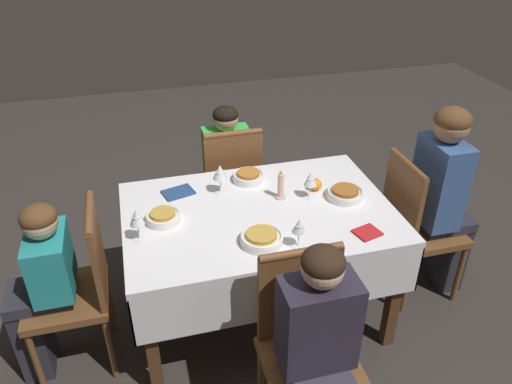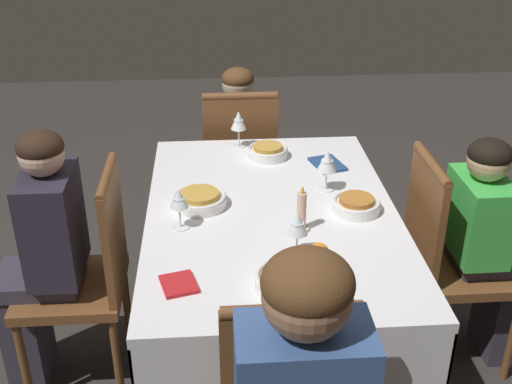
{
  "view_description": "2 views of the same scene",
  "coord_description": "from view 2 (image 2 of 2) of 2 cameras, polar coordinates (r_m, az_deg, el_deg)",
  "views": [
    {
      "loc": [
        -0.57,
        -2.07,
        2.16
      ],
      "look_at": [
        -0.03,
        -0.04,
        0.87
      ],
      "focal_mm": 35.0,
      "sensor_mm": 36.0,
      "label": 1
    },
    {
      "loc": [
        2.08,
        -0.21,
        1.89
      ],
      "look_at": [
        0.09,
        -0.07,
        0.85
      ],
      "focal_mm": 45.0,
      "sensor_mm": 36.0,
      "label": 2
    }
  ],
  "objects": [
    {
      "name": "ground_plane",
      "position": [
        2.82,
        1.25,
        -14.69
      ],
      "size": [
        8.0,
        8.0,
        0.0
      ],
      "primitive_type": "plane",
      "color": "#332D2B"
    },
    {
      "name": "dining_table",
      "position": [
        2.44,
        1.4,
        -3.62
      ],
      "size": [
        1.39,
        0.93,
        0.73
      ],
      "color": "silver",
      "rests_on": "ground_plane"
    },
    {
      "name": "chair_west",
      "position": [
        3.32,
        -1.45,
        2.68
      ],
      "size": [
        0.4,
        0.4,
        0.92
      ],
      "rotation": [
        0.0,
        0.0,
        -1.57
      ],
      "color": "brown",
      "rests_on": "ground_plane"
    },
    {
      "name": "chair_south",
      "position": [
        2.53,
        -14.71,
        -6.82
      ],
      "size": [
        0.4,
        0.4,
        0.92
      ],
      "color": "brown",
      "rests_on": "ground_plane"
    },
    {
      "name": "chair_north",
      "position": [
        2.66,
        16.66,
        -5.3
      ],
      "size": [
        0.4,
        0.4,
        0.92
      ],
      "rotation": [
        0.0,
        0.0,
        3.14
      ],
      "color": "brown",
      "rests_on": "ground_plane"
    },
    {
      "name": "person_child_teal",
      "position": [
        3.46,
        -1.6,
        4.32
      ],
      "size": [
        0.33,
        0.3,
        0.97
      ],
      "rotation": [
        0.0,
        0.0,
        -1.57
      ],
      "color": "#282833",
      "rests_on": "ground_plane"
    },
    {
      "name": "person_child_dark",
      "position": [
        2.52,
        -18.51,
        -5.22
      ],
      "size": [
        0.3,
        0.33,
        1.07
      ],
      "color": "#383342",
      "rests_on": "ground_plane"
    },
    {
      "name": "person_child_green",
      "position": [
        2.7,
        20.07,
        -4.32
      ],
      "size": [
        0.3,
        0.33,
        0.99
      ],
      "rotation": [
        0.0,
        0.0,
        3.14
      ],
      "color": "#383342",
      "rests_on": "ground_plane"
    },
    {
      "name": "bowl_east",
      "position": [
        1.97,
        2.64,
        -7.74
      ],
      "size": [
        0.2,
        0.2,
        0.06
      ],
      "color": "white",
      "rests_on": "dining_table"
    },
    {
      "name": "wine_glass_east",
      "position": [
        2.09,
        3.71,
        -2.92
      ],
      "size": [
        0.07,
        0.07,
        0.16
      ],
      "color": "white",
      "rests_on": "dining_table"
    },
    {
      "name": "bowl_west",
      "position": [
        2.82,
        1.06,
        3.64
      ],
      "size": [
        0.18,
        0.18,
        0.06
      ],
      "color": "white",
      "rests_on": "dining_table"
    },
    {
      "name": "wine_glass_west",
      "position": [
        2.89,
        -1.56,
        6.3
      ],
      "size": [
        0.07,
        0.07,
        0.17
      ],
      "color": "white",
      "rests_on": "dining_table"
    },
    {
      "name": "bowl_south",
      "position": [
        2.42,
        -5.02,
        -0.64
      ],
      "size": [
        0.2,
        0.2,
        0.06
      ],
      "color": "white",
      "rests_on": "dining_table"
    },
    {
      "name": "wine_glass_south",
      "position": [
        2.25,
        -6.87,
        -0.74
      ],
      "size": [
        0.07,
        0.07,
        0.15
      ],
      "color": "white",
      "rests_on": "dining_table"
    },
    {
      "name": "bowl_north",
      "position": [
        2.41,
        8.91,
        -1.09
      ],
      "size": [
        0.18,
        0.18,
        0.06
      ],
      "color": "white",
      "rests_on": "dining_table"
    },
    {
      "name": "wine_glass_north",
      "position": [
        2.51,
        6.34,
        2.67
      ],
      "size": [
        0.08,
        0.08,
        0.17
      ],
      "color": "white",
      "rests_on": "dining_table"
    },
    {
      "name": "candle_centerpiece",
      "position": [
        2.25,
        4.05,
        -1.92
      ],
      "size": [
        0.06,
        0.06,
        0.17
      ],
      "color": "beige",
      "rests_on": "dining_table"
    },
    {
      "name": "orange_fruit",
      "position": [
        2.09,
        5.59,
        -5.44
      ],
      "size": [
        0.07,
        0.07,
        0.07
      ],
      "primitive_type": "sphere",
      "color": "orange",
      "rests_on": "dining_table"
    },
    {
      "name": "napkin_red_folded",
      "position": [
        2.0,
        -6.88,
        -8.14
      ],
      "size": [
        0.14,
        0.13,
        0.01
      ],
      "rotation": [
        0.0,
        0.0,
        0.26
      ],
      "color": "red",
      "rests_on": "dining_table"
    },
    {
      "name": "napkin_spare_side",
      "position": [
        2.76,
        6.37,
        2.48
      ],
      "size": [
        0.19,
        0.15,
        0.01
      ],
      "rotation": [
        0.0,
        0.0,
        0.27
      ],
      "color": "navy",
      "rests_on": "dining_table"
    }
  ]
}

